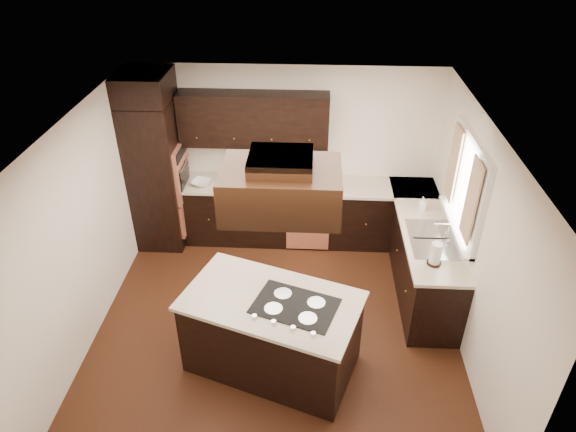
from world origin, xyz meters
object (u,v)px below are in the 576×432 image
object	(u,v)px
range_hood	(281,190)
spice_rack	(244,176)
oven_column	(157,175)
island	(272,334)

from	to	relation	value
range_hood	spice_rack	distance (m)	2.62
oven_column	range_hood	distance (m)	3.13
island	range_hood	bearing A→B (deg)	48.12
island	spice_rack	xyz separation A→B (m)	(-0.56, 2.34, 0.62)
oven_column	island	xyz separation A→B (m)	(1.77, -2.31, -0.62)
spice_rack	range_hood	bearing A→B (deg)	-69.33
island	range_hood	size ratio (longest dim) A/B	1.63
range_hood	spice_rack	world-z (taller)	range_hood
oven_column	range_hood	bearing A→B (deg)	-50.26
oven_column	range_hood	xyz separation A→B (m)	(1.88, -2.25, 1.10)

